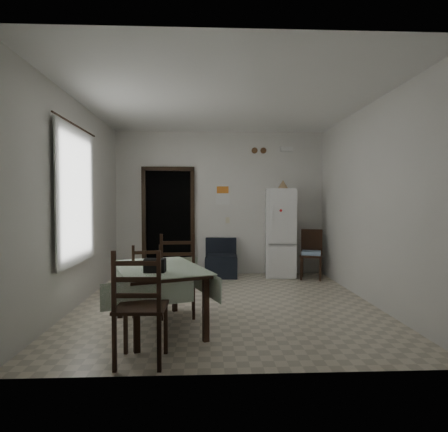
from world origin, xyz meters
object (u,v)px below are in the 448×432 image
(corner_chair, at_px, (311,254))
(dining_chair_far_right, at_px, (178,274))
(fridge, at_px, (280,233))
(navy_seat, at_px, (221,258))
(dining_table, at_px, (159,298))
(dining_chair_near_head, at_px, (141,305))
(dining_chair_far_left, at_px, (147,278))

(corner_chair, distance_m, dining_chair_far_right, 3.23)
(fridge, xyz_separation_m, dining_chair_far_right, (-1.82, -2.48, -0.33))
(corner_chair, bearing_deg, navy_seat, -170.88)
(dining_table, distance_m, dining_chair_near_head, 0.94)
(fridge, height_order, corner_chair, fridge)
(dining_table, xyz_separation_m, dining_chair_far_left, (-0.24, 0.61, 0.10))
(corner_chair, relative_size, dining_chair_near_head, 0.89)
(navy_seat, distance_m, dining_chair_far_right, 2.57)
(dining_table, xyz_separation_m, dining_chair_near_head, (-0.04, -0.92, 0.16))
(fridge, distance_m, navy_seat, 1.26)
(corner_chair, xyz_separation_m, dining_chair_near_head, (-2.59, -3.63, 0.06))
(navy_seat, distance_m, dining_table, 3.10)
(fridge, bearing_deg, dining_chair_near_head, -110.37)
(fridge, relative_size, dining_chair_near_head, 1.65)
(dining_table, xyz_separation_m, dining_chair_far_right, (0.18, 0.50, 0.18))
(dining_chair_far_left, bearing_deg, dining_table, 99.45)
(fridge, relative_size, dining_table, 1.25)
(corner_chair, bearing_deg, dining_chair_far_right, -118.76)
(dining_table, distance_m, dining_chair_far_left, 0.66)
(dining_table, relative_size, dining_chair_far_left, 1.50)
(fridge, relative_size, navy_seat, 2.31)
(dining_chair_far_left, bearing_deg, corner_chair, -154.84)
(dining_chair_far_left, bearing_deg, dining_chair_far_right, 154.30)
(dining_chair_far_left, xyz_separation_m, dining_chair_far_right, (0.42, -0.10, 0.08))
(fridge, relative_size, corner_chair, 1.84)
(fridge, xyz_separation_m, corner_chair, (0.55, -0.28, -0.40))
(dining_chair_far_right, bearing_deg, fridge, -129.65)
(fridge, bearing_deg, dining_chair_far_left, -126.11)
(dining_chair_near_head, bearing_deg, corner_chair, -123.62)
(dining_table, bearing_deg, dining_chair_near_head, -113.03)
(dining_chair_far_left, bearing_deg, fridge, -145.11)
(corner_chair, xyz_separation_m, dining_chair_far_right, (-2.37, -2.20, 0.07))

